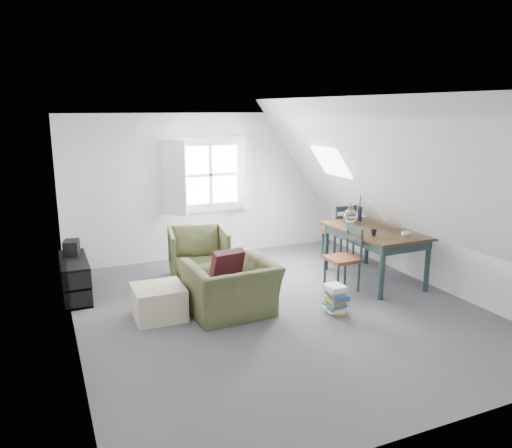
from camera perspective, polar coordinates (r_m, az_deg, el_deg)
name	(u,v)px	position (r m, az deg, el deg)	size (l,w,h in m)	color
floor	(279,310)	(6.64, 2.59, -9.75)	(5.50, 5.50, 0.00)	#4E4D53
ceiling	(281,115)	(6.12, 2.84, 12.36)	(5.50, 5.50, 0.00)	white
wall_back	(210,186)	(8.77, -5.30, 4.35)	(5.00, 5.00, 0.00)	silver
wall_front	(439,287)	(4.08, 20.20, -6.76)	(5.00, 5.00, 0.00)	silver
wall_left	(68,237)	(5.65, -20.69, -1.38)	(5.50, 5.50, 0.00)	silver
wall_right	(434,202)	(7.69, 19.67, 2.39)	(5.50, 5.50, 0.00)	silver
slope_left	(155,182)	(5.66, -11.49, 4.68)	(5.50, 5.50, 0.00)	white
slope_right	(383,169)	(7.00, 14.28, 6.11)	(5.50, 5.50, 0.00)	white
dormer_window	(211,175)	(8.67, -5.17, 5.59)	(1.71, 0.35, 1.30)	white
skylight	(331,162)	(8.06, 8.58, 7.03)	(0.55, 0.75, 0.04)	white
armchair_near	(232,314)	(6.51, -2.77, -10.26)	(1.06, 0.93, 0.69)	#454B29
armchair_far	(199,279)	(7.80, -6.52, -6.27)	(0.86, 0.88, 0.80)	#454B29
throw_pillow	(227,265)	(6.42, -3.31, -4.74)	(0.41, 0.12, 0.41)	#3B1019
ottoman	(159,302)	(6.45, -11.05, -8.73)	(0.61, 0.61, 0.41)	#B7AD8B
dining_table	(375,236)	(7.74, 13.41, -1.32)	(0.96, 1.61, 0.80)	black
demijohn	(350,216)	(7.95, 10.70, 0.96)	(0.23, 0.23, 0.32)	silver
vase_twigs	(360,213)	(8.17, 11.76, 1.22)	(0.07, 0.08, 0.58)	black
cup	(374,235)	(7.33, 13.29, -1.26)	(0.09, 0.09, 0.08)	black
paper_box	(406,233)	(7.49, 16.75, -1.02)	(0.11, 0.07, 0.04)	white
dining_chair_far	(340,231)	(8.64, 9.54, -0.84)	(0.47, 0.47, 1.00)	#5F2917
dining_chair_near	(345,257)	(7.30, 10.08, -3.78)	(0.43, 0.43, 0.92)	#5F2917
media_shelf	(75,280)	(7.40, -19.95, -6.09)	(0.36, 1.07, 0.55)	black
electronics_box	(71,248)	(7.56, -20.34, -2.59)	(0.20, 0.28, 0.22)	black
magazine_stack	(336,299)	(6.55, 9.11, -8.48)	(0.28, 0.33, 0.37)	#B29933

